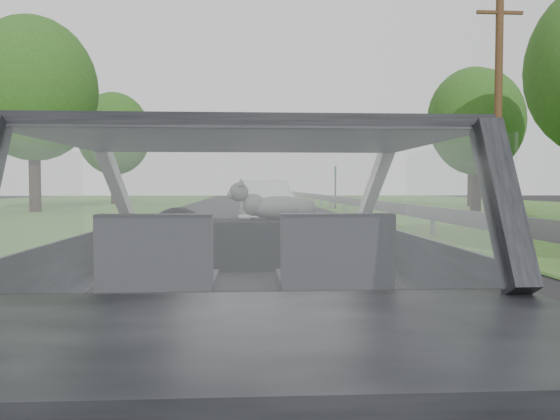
{
  "coord_description": "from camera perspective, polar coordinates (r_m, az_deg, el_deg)",
  "views": [
    {
      "loc": [
        0.01,
        -2.79,
        1.21
      ],
      "look_at": [
        0.2,
        0.59,
        1.06
      ],
      "focal_mm": 35.0,
      "sensor_mm": 36.0,
      "label": 1
    }
  ],
  "objects": [
    {
      "name": "tree_6",
      "position": [
        38.92,
        -16.94,
        6.01
      ],
      "size": [
        6.36,
        6.36,
        7.37
      ],
      "primitive_type": null,
      "rotation": [
        0.0,
        0.0,
        -0.4
      ],
      "color": "#234C17",
      "rests_on": "ground"
    },
    {
      "name": "ground",
      "position": [
        3.04,
        -3.4,
        -20.97
      ],
      "size": [
        140.0,
        140.0,
        0.0
      ],
      "primitive_type": "plane",
      "color": "black",
      "rests_on": "ground"
    },
    {
      "name": "tree_3",
      "position": [
        35.3,
        19.48,
        7.0
      ],
      "size": [
        5.99,
        5.99,
        8.16
      ],
      "primitive_type": null,
      "rotation": [
        0.0,
        0.0,
        -0.12
      ],
      "color": "#234C17",
      "rests_on": "ground"
    },
    {
      "name": "steering_wheel",
      "position": [
        3.16,
        -10.72,
        -2.83
      ],
      "size": [
        0.36,
        0.36,
        0.04
      ],
      "primitive_type": "torus",
      "color": "black",
      "rests_on": "dashboard"
    },
    {
      "name": "guardrail",
      "position": [
        13.51,
        15.21,
        -0.28
      ],
      "size": [
        0.05,
        90.0,
        0.32
      ],
      "primitive_type": "cube",
      "color": "gray",
      "rests_on": "ground"
    },
    {
      "name": "dashboard",
      "position": [
        3.43,
        -3.43,
        -3.54
      ],
      "size": [
        1.58,
        0.45,
        0.3
      ],
      "primitive_type": "cube",
      "color": "black",
      "rests_on": "subject_car"
    },
    {
      "name": "cat",
      "position": [
        3.43,
        0.05,
        0.39
      ],
      "size": [
        0.59,
        0.21,
        0.26
      ],
      "primitive_type": "ellipsoid",
      "rotation": [
        0.0,
        0.0,
        0.05
      ],
      "color": "gray",
      "rests_on": "dashboard"
    },
    {
      "name": "tree_2",
      "position": [
        26.76,
        19.86,
        6.62
      ],
      "size": [
        5.61,
        5.61,
        6.42
      ],
      "primitive_type": null,
      "rotation": [
        0.0,
        0.0,
        -0.43
      ],
      "color": "#234C17",
      "rests_on": "ground"
    },
    {
      "name": "tree_5",
      "position": [
        28.65,
        -24.34,
        8.81
      ],
      "size": [
        6.51,
        6.51,
        8.96
      ],
      "primitive_type": null,
      "rotation": [
        0.0,
        0.0,
        -0.11
      ],
      "color": "#234C17",
      "rests_on": "ground"
    },
    {
      "name": "highway_sign",
      "position": [
        29.79,
        5.81,
        2.37
      ],
      "size": [
        0.28,
        0.93,
        2.32
      ],
      "primitive_type": "cube",
      "rotation": [
        0.0,
        0.0,
        -0.21
      ],
      "color": "#0B5822",
      "rests_on": "ground"
    },
    {
      "name": "driver_seat",
      "position": [
        2.55,
        -12.51,
        -5.0
      ],
      "size": [
        0.5,
        0.72,
        0.42
      ],
      "primitive_type": "cube",
      "color": "black",
      "rests_on": "subject_car"
    },
    {
      "name": "subject_car",
      "position": [
        2.83,
        -3.44,
        -7.38
      ],
      "size": [
        1.8,
        4.0,
        1.45
      ],
      "primitive_type": "cube",
      "color": "black",
      "rests_on": "ground"
    },
    {
      "name": "passenger_seat",
      "position": [
        2.55,
        5.59,
        -4.96
      ],
      "size": [
        0.5,
        0.72,
        0.42
      ],
      "primitive_type": "cube",
      "color": "black",
      "rests_on": "subject_car"
    },
    {
      "name": "utility_pole",
      "position": [
        18.93,
        21.84,
        9.92
      ],
      "size": [
        0.31,
        0.31,
        7.44
      ],
      "primitive_type": "cylinder",
      "rotation": [
        0.0,
        0.0,
        -0.38
      ],
      "color": "#50381F",
      "rests_on": "ground"
    },
    {
      "name": "other_car",
      "position": [
        19.15,
        -1.54,
        1.02
      ],
      "size": [
        2.07,
        4.52,
        1.45
      ],
      "primitive_type": "imported",
      "rotation": [
        0.0,
        0.0,
        0.08
      ],
      "color": "silver",
      "rests_on": "ground"
    }
  ]
}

